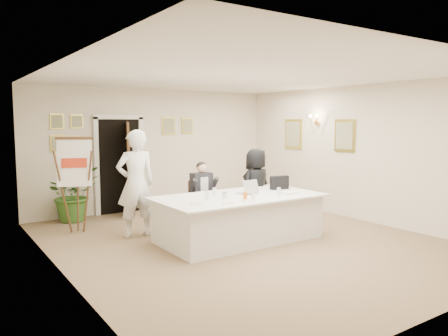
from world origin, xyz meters
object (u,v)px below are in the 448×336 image
conference_table (239,217)px  standing_man (136,184)px  paper_stack (290,192)px  seated_man (203,194)px  standing_woman (256,186)px  flip_chart (76,190)px  laptop_bag (279,183)px  laptop (247,186)px  potted_palm (73,193)px  steel_jug (224,196)px  oj_glass (245,196)px

conference_table → standing_man: 1.92m
paper_stack → seated_man: bearing=123.7°
standing_woman → flip_chart: bearing=-32.8°
conference_table → seated_man: seated_man is taller
standing_woman → laptop_bag: 0.66m
conference_table → standing_woman: (0.99, 0.79, 0.37)m
standing_man → laptop: bearing=150.4°
standing_woman → potted_palm: bearing=-49.3°
flip_chart → paper_stack: 3.88m
potted_palm → steel_jug: 3.59m
oj_glass → steel_jug: 0.35m
laptop → potted_palm: bearing=123.0°
steel_jug → laptop_bag: bearing=10.8°
standing_woman → oj_glass: 1.64m
potted_palm → laptop: bearing=-53.5°
seated_man → steel_jug: size_ratio=11.76×
laptop_bag → steel_jug: size_ratio=3.30×
seated_man → laptop_bag: size_ratio=3.56×
standing_man → laptop_bag: standing_man is taller
steel_jug → standing_man: bearing=126.7°
flip_chart → paper_stack: size_ratio=5.62×
seated_man → paper_stack: seated_man is taller
conference_table → laptop: bearing=22.5°
conference_table → laptop_bag: 1.18m
seated_man → steel_jug: (-0.33, -1.24, 0.18)m
conference_table → potted_palm: 3.67m
standing_woman → seated_man: bearing=-29.1°
potted_palm → laptop_bag: (3.03, -2.94, 0.33)m
flip_chart → standing_man: size_ratio=0.91×
paper_stack → oj_glass: 1.05m
conference_table → steel_jug: (-0.39, -0.12, 0.44)m
potted_palm → laptop: 3.74m
laptop_bag → paper_stack: laptop_bag is taller
flip_chart → oj_glass: (2.05, -2.41, 0.04)m
laptop → conference_table: bearing=-161.1°
flip_chart → standing_man: (0.82, -0.82, 0.15)m
flip_chart → potted_palm: flip_chart is taller
potted_palm → oj_glass: size_ratio=8.81×
seated_man → standing_man: standing_man is taller
standing_woman → paper_stack: bearing=73.3°
paper_stack → oj_glass: bearing=-175.5°
standing_man → potted_palm: size_ratio=1.66×
paper_stack → oj_glass: oj_glass is taller
standing_woman → paper_stack: standing_woman is taller
potted_palm → oj_glass: bearing=-62.3°
laptop → oj_glass: 0.62m
conference_table → laptop: size_ratio=8.27×
seated_man → standing_woman: bearing=-6.7°
standing_man → oj_glass: 2.02m
seated_man → laptop: size_ratio=3.72×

